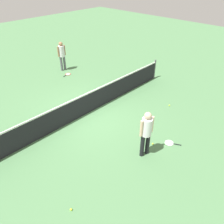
{
  "coord_description": "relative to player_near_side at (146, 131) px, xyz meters",
  "views": [
    {
      "loc": [
        -5.19,
        -6.46,
        5.5
      ],
      "look_at": [
        -0.14,
        -1.65,
        0.9
      ],
      "focal_mm": 36.6,
      "sensor_mm": 36.0,
      "label": 1
    }
  ],
  "objects": [
    {
      "name": "player_near_side",
      "position": [
        0.0,
        0.0,
        0.0
      ],
      "size": [
        0.53,
        0.42,
        1.7
      ],
      "color": "black",
      "rests_on": "ground_plane"
    },
    {
      "name": "tennis_racket_near_player",
      "position": [
        1.09,
        -0.35,
        -1.0
      ],
      "size": [
        0.42,
        0.6,
        0.03
      ],
      "color": "white",
      "rests_on": "ground_plane"
    },
    {
      "name": "tennis_ball_by_net",
      "position": [
        3.3,
        1.05,
        -0.98
      ],
      "size": [
        0.07,
        0.07,
        0.07
      ],
      "primitive_type": "sphere",
      "color": "#C6E033",
      "rests_on": "ground_plane"
    },
    {
      "name": "ground_plane",
      "position": [
        0.29,
        3.3,
        -1.01
      ],
      "size": [
        40.0,
        40.0,
        0.0
      ],
      "primitive_type": "plane",
      "color": "#4C7A4C"
    },
    {
      "name": "tennis_ball_midcourt",
      "position": [
        0.6,
        0.06,
        -0.98
      ],
      "size": [
        0.07,
        0.07,
        0.07
      ],
      "primitive_type": "sphere",
      "color": "#C6E033",
      "rests_on": "ground_plane"
    },
    {
      "name": "player_far_side",
      "position": [
        2.48,
        7.94,
        0.0
      ],
      "size": [
        0.52,
        0.35,
        1.7
      ],
      "color": "#595960",
      "rests_on": "ground_plane"
    },
    {
      "name": "tennis_ball_near_player",
      "position": [
        -3.04,
        0.11,
        -0.98
      ],
      "size": [
        0.07,
        0.07,
        0.07
      ],
      "primitive_type": "sphere",
      "color": "#C6E033",
      "rests_on": "ground_plane"
    },
    {
      "name": "tennis_racket_far_player",
      "position": [
        2.23,
        7.22,
        -1.0
      ],
      "size": [
        0.61,
        0.39,
        0.03
      ],
      "color": "red",
      "rests_on": "ground_plane"
    },
    {
      "name": "court_net",
      "position": [
        0.29,
        3.3,
        -0.51
      ],
      "size": [
        10.09,
        0.09,
        1.07
      ],
      "color": "#4C4C51",
      "rests_on": "ground_plane"
    }
  ]
}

